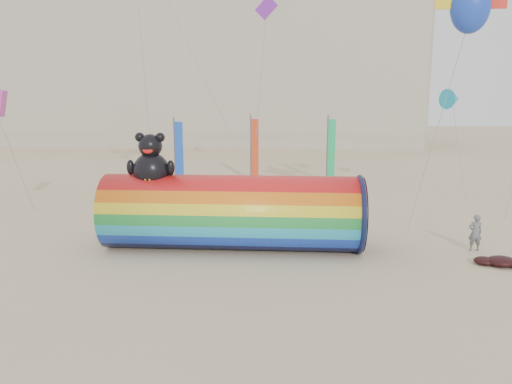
# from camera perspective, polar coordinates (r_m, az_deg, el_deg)

# --- Properties ---
(ground) EXTENTS (160.00, 160.00, 0.00)m
(ground) POSITION_cam_1_polar(r_m,az_deg,el_deg) (22.39, -1.55, -6.79)
(ground) COLOR #CCB58C
(ground) RESTS_ON ground
(hotel_building) EXTENTS (60.40, 15.40, 20.60)m
(hotel_building) POSITION_cam_1_polar(r_m,az_deg,el_deg) (68.62, -8.20, 14.23)
(hotel_building) COLOR #B7AD99
(hotel_building) RESTS_ON ground
(windsock_assembly) EXTENTS (11.51, 3.50, 5.30)m
(windsock_assembly) POSITION_cam_1_polar(r_m,az_deg,el_deg) (22.39, -2.73, -2.11)
(windsock_assembly) COLOR red
(windsock_assembly) RESTS_ON ground
(kite_handler) EXTENTS (0.63, 0.44, 1.67)m
(kite_handler) POSITION_cam_1_polar(r_m,az_deg,el_deg) (24.28, 23.77, -4.27)
(kite_handler) COLOR slate
(kite_handler) RESTS_ON ground
(fabric_bundle) EXTENTS (2.62, 1.35, 0.41)m
(fabric_bundle) POSITION_cam_1_polar(r_m,az_deg,el_deg) (22.95, 26.68, -7.15)
(fabric_bundle) COLOR #340909
(fabric_bundle) RESTS_ON ground
(festival_banners) EXTENTS (11.44, 3.81, 5.20)m
(festival_banners) POSITION_cam_1_polar(r_m,az_deg,el_deg) (36.82, 0.01, 4.72)
(festival_banners) COLOR #59595E
(festival_banners) RESTS_ON ground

